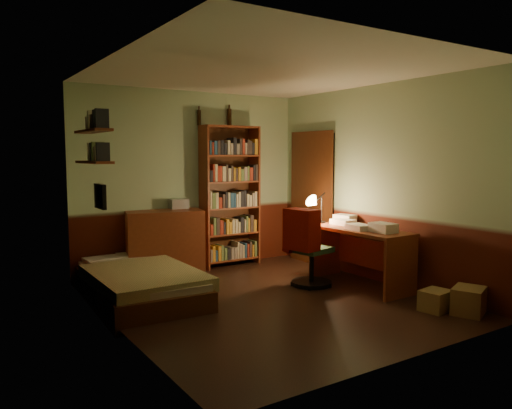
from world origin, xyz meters
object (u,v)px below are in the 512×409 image
desk (360,257)px  cardboard_box_b (435,300)px  bookshelf (230,196)px  office_chair (312,245)px  bed (139,272)px  dresser (165,243)px  desk_lamp (322,201)px  mini_stereo (178,204)px  cardboard_box_a (469,301)px

desk → cardboard_box_b: bearing=-92.7°
bookshelf → office_chair: 1.70m
desk → office_chair: size_ratio=1.32×
bed → dresser: 1.04m
dresser → bookshelf: 1.26m
office_chair → bookshelf: bearing=90.5°
bookshelf → office_chair: bearing=-81.2°
desk → desk_lamp: bearing=94.3°
mini_stereo → desk: (1.63, -1.98, -0.61)m
desk_lamp → office_chair: bearing=-147.8°
bookshelf → cardboard_box_a: 3.65m
bed → bookshelf: bearing=29.5°
office_chair → bed: bearing=151.0°
mini_stereo → dresser: bearing=-151.2°
desk → cardboard_box_b: desk is taller
office_chair → mini_stereo: bearing=114.6°
desk → cardboard_box_a: size_ratio=3.70×
mini_stereo → bookshelf: 0.83m
desk_lamp → bed: bearing=166.5°
bookshelf → cardboard_box_b: size_ratio=6.65×
bed → dresser: (0.66, 0.80, 0.16)m
cardboard_box_b → bed: bearing=138.0°
cardboard_box_b → desk: bearing=87.9°
bed → cardboard_box_b: bearing=-39.0°
mini_stereo → cardboard_box_b: 3.66m
cardboard_box_a → bed: bearing=137.2°
mini_stereo → desk: 2.64m
cardboard_box_b → desk_lamp: bearing=90.5°
desk → dresser: bearing=135.0°
mini_stereo → bookshelf: (0.83, -0.04, 0.07)m
bookshelf → cardboard_box_b: bookshelf is taller
dresser → bookshelf: size_ratio=0.49×
desk_lamp → bookshelf: bearing=115.4°
office_chair → cardboard_box_a: bearing=-79.8°
bookshelf → desk: bookshelf is taller
office_chair → cardboard_box_b: (0.46, -1.55, -0.42)m
desk_lamp → cardboard_box_b: size_ratio=1.88×
bed → desk_lamp: (2.50, -0.37, 0.75)m
desk_lamp → dresser: bearing=142.5°
desk → office_chair: bearing=144.0°
bed → cardboard_box_b: bed is taller
bed → mini_stereo: size_ratio=7.94×
cardboard_box_a → cardboard_box_b: 0.33m
desk → cardboard_box_a: desk is taller
cardboard_box_b → office_chair: bearing=106.4°
mini_stereo → cardboard_box_b: mini_stereo is taller
dresser → desk_lamp: size_ratio=1.73×
dresser → bookshelf: bookshelf is taller
bed → office_chair: size_ratio=1.90×
dresser → desk: 2.66m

